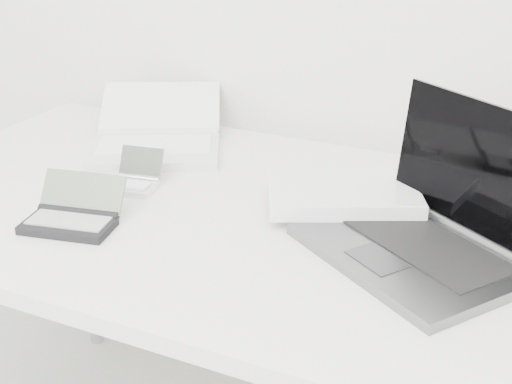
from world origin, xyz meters
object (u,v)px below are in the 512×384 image
at_px(desk, 280,240).
at_px(netbook_open_white, 156,138).
at_px(palmtop_charcoal, 72,217).
at_px(laptop_large, 395,215).

height_order(desk, netbook_open_white, netbook_open_white).
distance_m(desk, netbook_open_white, 0.45).
height_order(desk, palmtop_charcoal, palmtop_charcoal).
bearing_deg(netbook_open_white, palmtop_charcoal, -105.89).
relative_size(laptop_large, palmtop_charcoal, 3.07).
bearing_deg(palmtop_charcoal, desk, 19.02).
relative_size(desk, palmtop_charcoal, 9.02).
relative_size(desk, netbook_open_white, 3.63).
height_order(netbook_open_white, palmtop_charcoal, netbook_open_white).
xyz_separation_m(netbook_open_white, palmtop_charcoal, (0.08, -0.39, -0.01)).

